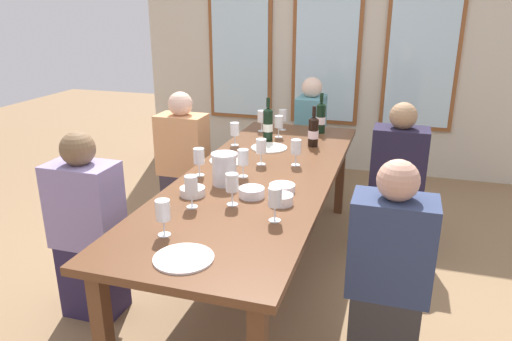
% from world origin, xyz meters
% --- Properties ---
extents(ground_plane, '(12.00, 12.00, 0.00)m').
position_xyz_m(ground_plane, '(0.00, 0.00, 0.00)').
color(ground_plane, olive).
extents(back_wall_with_windows, '(4.11, 0.10, 2.90)m').
position_xyz_m(back_wall_with_windows, '(0.00, 2.45, 1.45)').
color(back_wall_with_windows, beige).
rests_on(back_wall_with_windows, ground).
extents(dining_table, '(0.91, 2.65, 0.74)m').
position_xyz_m(dining_table, '(0.00, 0.00, 0.67)').
color(dining_table, brown).
rests_on(dining_table, ground).
extents(white_plate_0, '(0.25, 0.25, 0.01)m').
position_xyz_m(white_plate_0, '(-0.28, 0.17, 0.74)').
color(white_plate_0, white).
rests_on(white_plate_0, dining_table).
extents(white_plate_1, '(0.26, 0.26, 0.01)m').
position_xyz_m(white_plate_1, '(0.00, -1.12, 0.74)').
color(white_plate_1, white).
rests_on(white_plate_1, dining_table).
extents(white_plate_2, '(0.27, 0.27, 0.01)m').
position_xyz_m(white_plate_2, '(-0.10, 0.55, 0.74)').
color(white_plate_2, white).
rests_on(white_plate_2, dining_table).
extents(metal_pitcher, '(0.16, 0.16, 0.19)m').
position_xyz_m(metal_pitcher, '(-0.15, -0.24, 0.84)').
color(metal_pitcher, silver).
rests_on(metal_pitcher, dining_table).
extents(wine_bottle_0, '(0.08, 0.08, 0.30)m').
position_xyz_m(wine_bottle_0, '(0.20, 0.71, 0.85)').
color(wine_bottle_0, black).
rests_on(wine_bottle_0, dining_table).
extents(wine_bottle_1, '(0.08, 0.08, 0.34)m').
position_xyz_m(wine_bottle_1, '(-0.16, 0.75, 0.87)').
color(wine_bottle_1, black).
rests_on(wine_bottle_1, dining_table).
extents(wine_bottle_2, '(0.08, 0.08, 0.33)m').
position_xyz_m(wine_bottle_2, '(0.19, 1.11, 0.87)').
color(wine_bottle_2, black).
rests_on(wine_bottle_2, dining_table).
extents(tasting_bowl_0, '(0.13, 0.13, 0.05)m').
position_xyz_m(tasting_bowl_0, '(0.25, -0.43, 0.77)').
color(tasting_bowl_0, white).
rests_on(tasting_bowl_0, dining_table).
extents(tasting_bowl_1, '(0.15, 0.15, 0.04)m').
position_xyz_m(tasting_bowl_1, '(0.21, -0.25, 0.76)').
color(tasting_bowl_1, white).
rests_on(tasting_bowl_1, dining_table).
extents(tasting_bowl_2, '(0.14, 0.14, 0.05)m').
position_xyz_m(tasting_bowl_2, '(-0.26, -0.45, 0.76)').
color(tasting_bowl_2, silver).
rests_on(tasting_bowl_2, dining_table).
extents(tasting_bowl_3, '(0.14, 0.14, 0.05)m').
position_xyz_m(tasting_bowl_3, '(0.06, -0.38, 0.77)').
color(tasting_bowl_3, white).
rests_on(tasting_bowl_3, dining_table).
extents(wine_glass_0, '(0.07, 0.07, 0.17)m').
position_xyz_m(wine_glass_0, '(-0.19, -0.61, 0.86)').
color(wine_glass_0, white).
rests_on(wine_glass_0, dining_table).
extents(wine_glass_1, '(0.07, 0.07, 0.17)m').
position_xyz_m(wine_glass_1, '(0.27, -0.64, 0.86)').
color(wine_glass_1, white).
rests_on(wine_glass_1, dining_table).
extents(wine_glass_2, '(0.07, 0.07, 0.17)m').
position_xyz_m(wine_glass_2, '(-0.13, 1.11, 0.86)').
color(wine_glass_2, white).
rests_on(wine_glass_2, dining_table).
extents(wine_glass_3, '(0.07, 0.07, 0.17)m').
position_xyz_m(wine_glass_3, '(0.18, 0.23, 0.86)').
color(wine_glass_3, white).
rests_on(wine_glass_3, dining_table).
extents(wine_glass_4, '(0.07, 0.07, 0.17)m').
position_xyz_m(wine_glass_4, '(-0.08, -0.08, 0.86)').
color(wine_glass_4, white).
rests_on(wine_glass_4, dining_table).
extents(wine_glass_5, '(0.07, 0.07, 0.17)m').
position_xyz_m(wine_glass_5, '(-0.11, 0.88, 0.86)').
color(wine_glass_5, white).
rests_on(wine_glass_5, dining_table).
extents(wine_glass_6, '(0.07, 0.07, 0.17)m').
position_xyz_m(wine_glass_6, '(0.00, -0.51, 0.86)').
color(wine_glass_6, white).
rests_on(wine_glass_6, dining_table).
extents(wine_glass_7, '(0.07, 0.07, 0.17)m').
position_xyz_m(wine_glass_7, '(-0.35, -0.14, 0.86)').
color(wine_glass_7, white).
rests_on(wine_glass_7, dining_table).
extents(wine_glass_8, '(0.07, 0.07, 0.17)m').
position_xyz_m(wine_glass_8, '(-0.18, -0.94, 0.86)').
color(wine_glass_8, white).
rests_on(wine_glass_8, dining_table).
extents(wine_glass_9, '(0.07, 0.07, 0.17)m').
position_xyz_m(wine_glass_9, '(-0.29, 1.02, 0.86)').
color(wine_glass_9, white).
rests_on(wine_glass_9, dining_table).
extents(wine_glass_10, '(0.07, 0.07, 0.17)m').
position_xyz_m(wine_glass_10, '(-0.05, 0.18, 0.86)').
color(wine_glass_10, white).
rests_on(wine_glass_10, dining_table).
extents(wine_glass_11, '(0.07, 0.07, 0.17)m').
position_xyz_m(wine_glass_11, '(-0.36, 0.56, 0.86)').
color(wine_glass_11, white).
rests_on(wine_glass_11, dining_table).
extents(seated_person_0, '(0.38, 0.24, 1.11)m').
position_xyz_m(seated_person_0, '(-0.83, 0.61, 0.53)').
color(seated_person_0, '#382F3B').
rests_on(seated_person_0, ground).
extents(seated_person_1, '(0.38, 0.24, 1.11)m').
position_xyz_m(seated_person_1, '(0.83, 0.69, 0.53)').
color(seated_person_1, '#23333F').
rests_on(seated_person_1, ground).
extents(seated_person_2, '(0.38, 0.24, 1.11)m').
position_xyz_m(seated_person_2, '(-0.83, -0.65, 0.53)').
color(seated_person_2, '#2B2142').
rests_on(seated_person_2, ground).
extents(seated_person_3, '(0.38, 0.24, 1.11)m').
position_xyz_m(seated_person_3, '(0.83, -0.65, 0.53)').
color(seated_person_3, '#353233').
rests_on(seated_person_3, ground).
extents(seated_person_4, '(0.24, 0.38, 1.11)m').
position_xyz_m(seated_person_4, '(0.00, 1.67, 0.53)').
color(seated_person_4, '#293731').
rests_on(seated_person_4, ground).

